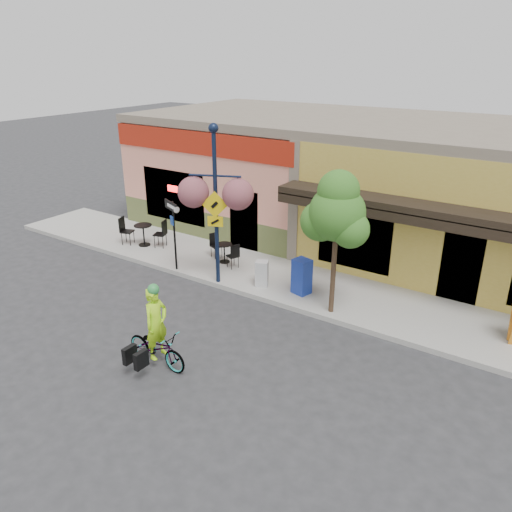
{
  "coord_description": "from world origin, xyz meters",
  "views": [
    {
      "loc": [
        6.7,
        -10.4,
        6.79
      ],
      "look_at": [
        -0.55,
        0.5,
        1.4
      ],
      "focal_mm": 35.0,
      "sensor_mm": 36.0,
      "label": 1
    }
  ],
  "objects_px": {
    "bicycle": "(157,348)",
    "newspaper_box_grey": "(262,273)",
    "cyclist_rider": "(157,333)",
    "street_tree": "(335,244)",
    "newspaper_box_blue": "(302,276)",
    "building": "(370,180)",
    "one_way_sign": "(175,236)",
    "lamp_post": "(216,207)"
  },
  "relations": [
    {
      "from": "newspaper_box_grey",
      "to": "newspaper_box_blue",
      "type": "bearing_deg",
      "value": -12.91
    },
    {
      "from": "cyclist_rider",
      "to": "lamp_post",
      "type": "bearing_deg",
      "value": 20.29
    },
    {
      "from": "one_way_sign",
      "to": "newspaper_box_blue",
      "type": "height_order",
      "value": "one_way_sign"
    },
    {
      "from": "building",
      "to": "one_way_sign",
      "type": "xyz_separation_m",
      "value": [
        -3.78,
        -6.85,
        -0.95
      ]
    },
    {
      "from": "newspaper_box_blue",
      "to": "street_tree",
      "type": "bearing_deg",
      "value": -9.5
    },
    {
      "from": "building",
      "to": "lamp_post",
      "type": "distance_m",
      "value": 7.16
    },
    {
      "from": "one_way_sign",
      "to": "newspaper_box_blue",
      "type": "relative_size",
      "value": 2.17
    },
    {
      "from": "bicycle",
      "to": "newspaper_box_grey",
      "type": "bearing_deg",
      "value": 2.37
    },
    {
      "from": "street_tree",
      "to": "one_way_sign",
      "type": "bearing_deg",
      "value": -177.93
    },
    {
      "from": "bicycle",
      "to": "street_tree",
      "type": "xyz_separation_m",
      "value": [
        2.36,
        4.32,
        1.7
      ]
    },
    {
      "from": "building",
      "to": "cyclist_rider",
      "type": "distance_m",
      "value": 11.08
    },
    {
      "from": "street_tree",
      "to": "building",
      "type": "bearing_deg",
      "value": 104.34
    },
    {
      "from": "cyclist_rider",
      "to": "street_tree",
      "type": "relative_size",
      "value": 0.43
    },
    {
      "from": "newspaper_box_blue",
      "to": "building",
      "type": "bearing_deg",
      "value": 108.59
    },
    {
      "from": "cyclist_rider",
      "to": "one_way_sign",
      "type": "distance_m",
      "value": 5.22
    },
    {
      "from": "cyclist_rider",
      "to": "building",
      "type": "bearing_deg",
      "value": -2.28
    },
    {
      "from": "newspaper_box_grey",
      "to": "building",
      "type": "bearing_deg",
      "value": 60.2
    },
    {
      "from": "building",
      "to": "street_tree",
      "type": "height_order",
      "value": "building"
    },
    {
      "from": "cyclist_rider",
      "to": "lamp_post",
      "type": "height_order",
      "value": "lamp_post"
    },
    {
      "from": "bicycle",
      "to": "newspaper_box_blue",
      "type": "relative_size",
      "value": 1.6
    },
    {
      "from": "lamp_post",
      "to": "newspaper_box_grey",
      "type": "bearing_deg",
      "value": -1.2
    },
    {
      "from": "lamp_post",
      "to": "one_way_sign",
      "type": "bearing_deg",
      "value": 156.76
    },
    {
      "from": "cyclist_rider",
      "to": "lamp_post",
      "type": "xyz_separation_m",
      "value": [
        -1.45,
        4.12,
        1.7
      ]
    },
    {
      "from": "lamp_post",
      "to": "street_tree",
      "type": "bearing_deg",
      "value": -20.22
    },
    {
      "from": "bicycle",
      "to": "street_tree",
      "type": "distance_m",
      "value": 5.21
    },
    {
      "from": "one_way_sign",
      "to": "street_tree",
      "type": "relative_size",
      "value": 0.58
    },
    {
      "from": "building",
      "to": "bicycle",
      "type": "relative_size",
      "value": 10.67
    },
    {
      "from": "lamp_post",
      "to": "one_way_sign",
      "type": "relative_size",
      "value": 2.09
    },
    {
      "from": "newspaper_box_grey",
      "to": "street_tree",
      "type": "distance_m",
      "value": 2.97
    },
    {
      "from": "cyclist_rider",
      "to": "newspaper_box_blue",
      "type": "relative_size",
      "value": 1.62
    },
    {
      "from": "bicycle",
      "to": "one_way_sign",
      "type": "height_order",
      "value": "one_way_sign"
    },
    {
      "from": "building",
      "to": "newspaper_box_blue",
      "type": "height_order",
      "value": "building"
    },
    {
      "from": "one_way_sign",
      "to": "newspaper_box_grey",
      "type": "distance_m",
      "value": 3.14
    },
    {
      "from": "bicycle",
      "to": "newspaper_box_blue",
      "type": "xyz_separation_m",
      "value": [
        1.13,
        4.86,
        0.23
      ]
    },
    {
      "from": "cyclist_rider",
      "to": "lamp_post",
      "type": "distance_m",
      "value": 4.69
    },
    {
      "from": "newspaper_box_grey",
      "to": "street_tree",
      "type": "xyz_separation_m",
      "value": [
        2.48,
        -0.32,
        1.6
      ]
    },
    {
      "from": "lamp_post",
      "to": "bicycle",
      "type": "bearing_deg",
      "value": -94.46
    },
    {
      "from": "building",
      "to": "bicycle",
      "type": "bearing_deg",
      "value": -93.43
    },
    {
      "from": "one_way_sign",
      "to": "newspaper_box_grey",
      "type": "height_order",
      "value": "one_way_sign"
    },
    {
      "from": "one_way_sign",
      "to": "cyclist_rider",
      "type": "bearing_deg",
      "value": -28.92
    },
    {
      "from": "building",
      "to": "one_way_sign",
      "type": "distance_m",
      "value": 7.88
    },
    {
      "from": "lamp_post",
      "to": "street_tree",
      "type": "xyz_separation_m",
      "value": [
        3.76,
        0.2,
        -0.42
      ]
    }
  ]
}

